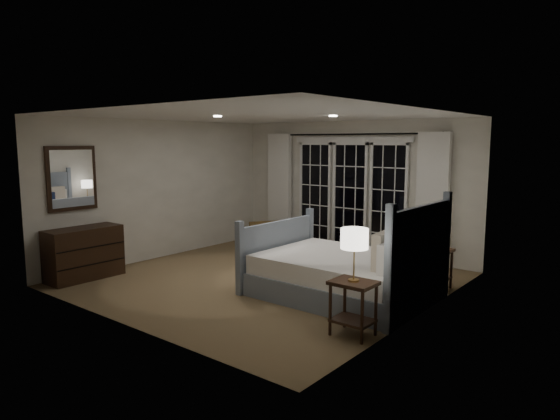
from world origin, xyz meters
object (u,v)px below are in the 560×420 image
Objects in this scene: nightstand_left at (353,300)px; lamp_left at (354,239)px; bed at (345,273)px; armchair at (273,240)px; nightstand_right at (435,262)px; dresser at (84,253)px; lamp_right at (437,219)px.

nightstand_left is 1.06× the size of lamp_left.
bed is 2.55m from armchair.
nightstand_right is at bearing 55.84° from bed.
bed is at bearing 3.37° from armchair.
nightstand_right is at bearing 30.76° from armchair.
dresser reaches higher than armchair.
lamp_right is (0.01, 2.29, -0.06)m from lamp_left.
bed is 3.97× the size of lamp_left.
dresser is (-4.43, -0.61, -0.00)m from nightstand_left.
bed is at bearing 125.04° from nightstand_left.
nightstand_left is at bearing -45.00° from lamp_left.
armchair reaches higher than nightstand_left.
nightstand_right is 0.52× the size of dresser.
lamp_right reaches higher than armchair.
nightstand_left is at bearing -6.16° from armchair.
nightstand_right is 5.31m from dresser.
lamp_left is (-0.00, 0.00, 0.67)m from nightstand_left.
bed is 3.19× the size of armchair.
dresser reaches higher than nightstand_left.
lamp_left is at bearing -54.96° from bed.
armchair is at bearing 179.91° from nightstand_right.
nightstand_left is 0.67m from lamp_left.
nightstand_left is 1.04× the size of nightstand_right.
lamp_right is at bearing 55.84° from bed.
armchair is at bearing 143.00° from lamp_left.
lamp_left reaches higher than dresser.
bed reaches higher than lamp_right.
armchair is (-2.26, 1.18, -0.01)m from bed.
dresser reaches higher than nightstand_right.
bed reaches higher than armchair.
armchair is at bearing 64.64° from dresser.
lamp_left is 3.89m from armchair.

